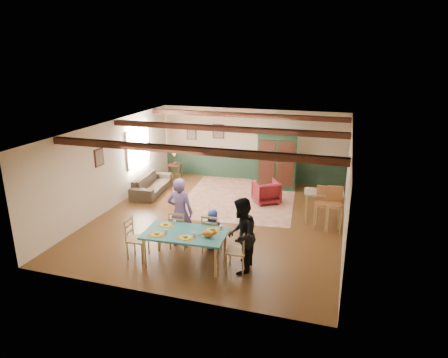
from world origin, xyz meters
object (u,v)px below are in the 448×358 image
(person_man, at_px, (180,212))
(cat, at_px, (208,233))
(table_lamp, at_px, (174,158))
(dining_chair_far_right, at_px, (212,232))
(dining_chair_end_left, at_px, (137,238))
(dining_chair_far_left, at_px, (180,229))
(person_child, at_px, (213,230))
(dining_table, at_px, (186,248))
(armoire, at_px, (277,160))
(armchair, at_px, (266,192))
(bar_stool_right, at_px, (334,210))
(person_woman, at_px, (241,236))
(bar_stool_left, at_px, (322,208))
(dining_chair_end_right, at_px, (236,250))
(counter_table, at_px, (323,207))
(end_table, at_px, (175,171))
(sofa, at_px, (152,184))

(person_man, relative_size, cat, 4.79)
(cat, xyz_separation_m, table_lamp, (-3.45, 5.97, -0.04))
(dining_chair_far_right, xyz_separation_m, dining_chair_end_left, (-1.57, -0.83, 0.00))
(dining_chair_far_left, height_order, dining_chair_far_right, same)
(person_man, bearing_deg, dining_chair_far_left, 90.00)
(person_child, xyz_separation_m, cat, (0.21, -0.92, 0.35))
(dining_table, relative_size, armoire, 0.90)
(armchair, relative_size, table_lamp, 1.52)
(bar_stool_right, bearing_deg, person_woman, -132.79)
(bar_stool_left, bearing_deg, person_man, -141.70)
(dining_chair_far_right, bearing_deg, table_lamp, -60.77)
(dining_table, bearing_deg, dining_chair_far_left, 122.18)
(dining_table, height_order, person_child, person_child)
(bar_stool_left, bearing_deg, armchair, 146.34)
(dining_chair_end_right, relative_size, person_man, 0.55)
(dining_chair_far_left, xyz_separation_m, cat, (1.03, -0.80, 0.38))
(dining_chair_far_right, relative_size, armoire, 0.47)
(dining_chair_far_right, bearing_deg, person_man, -5.71)
(counter_table, bearing_deg, end_table, 156.15)
(dining_table, height_order, person_man, person_man)
(dining_chair_far_left, bearing_deg, person_man, -90.00)
(dining_chair_far_right, bearing_deg, person_woman, 139.73)
(dining_chair_far_left, relative_size, person_man, 0.55)
(armchair, xyz_separation_m, counter_table, (1.86, -1.05, 0.09))
(person_man, relative_size, end_table, 3.12)
(armoire, distance_m, table_lamp, 3.93)
(armoire, distance_m, bar_stool_right, 3.82)
(table_lamp, relative_size, counter_table, 0.48)
(dining_chair_end_right, xyz_separation_m, armoire, (-0.15, 5.85, 0.55))
(armoire, height_order, end_table, armoire)
(armoire, distance_m, bar_stool_left, 3.53)
(dining_chair_end_left, xyz_separation_m, armoire, (2.24, 5.98, 0.55))
(dining_chair_far_left, xyz_separation_m, armoire, (1.50, 5.19, 0.55))
(dining_chair_far_right, bearing_deg, armoire, -100.57)
(bar_stool_left, bearing_deg, sofa, 173.27)
(person_man, distance_m, person_child, 0.91)
(dining_chair_far_left, distance_m, person_child, 0.83)
(dining_table, relative_size, counter_table, 1.70)
(person_child, bearing_deg, table_lamp, -60.39)
(dining_chair_end_left, relative_size, armchair, 1.23)
(person_child, height_order, sofa, person_child)
(counter_table, bearing_deg, dining_table, -130.24)
(cat, bearing_deg, armoire, 82.38)
(sofa, bearing_deg, armoire, -72.59)
(dining_chair_end_left, distance_m, bar_stool_right, 5.20)
(person_child, xyz_separation_m, sofa, (-3.37, 3.35, -0.22))
(dining_chair_far_left, relative_size, cat, 2.64)
(dining_chair_far_left, relative_size, person_woman, 0.58)
(table_lamp, height_order, bar_stool_right, bar_stool_right)
(armchair, xyz_separation_m, bar_stool_left, (1.84, -1.52, 0.23))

